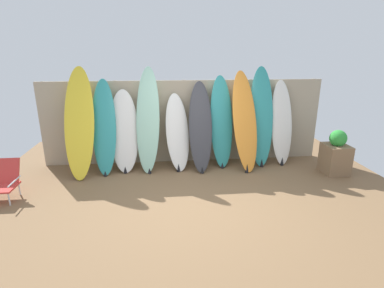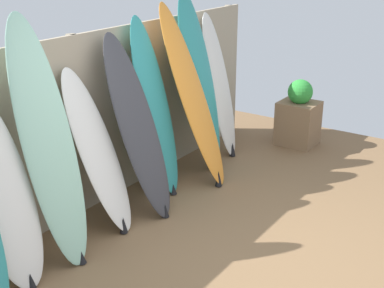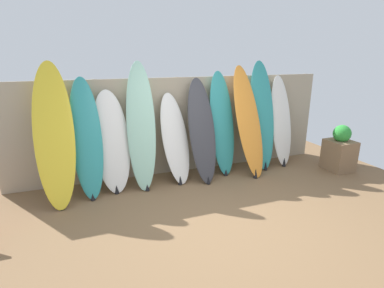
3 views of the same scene
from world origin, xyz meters
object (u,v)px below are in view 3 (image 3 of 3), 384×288
surfboard_seafoam_3 (141,126)px  surfboard_charcoal_5 (202,131)px  surfboard_white_9 (281,122)px  surfboard_orange_7 (248,122)px  surfboard_teal_8 (262,116)px  surfboard_white_4 (175,139)px  surfboard_teal_6 (222,124)px  surfboard_yellow_0 (54,135)px  surfboard_teal_1 (87,138)px  surfboard_white_2 (112,142)px  planter_box (340,151)px

surfboard_seafoam_3 → surfboard_charcoal_5: 1.08m
surfboard_seafoam_3 → surfboard_white_9: 2.87m
surfboard_orange_7 → surfboard_white_9: bearing=12.3°
surfboard_orange_7 → surfboard_teal_8: (0.40, 0.18, 0.04)m
surfboard_white_4 → surfboard_orange_7: size_ratio=0.77×
surfboard_teal_6 → surfboard_orange_7: 0.49m
surfboard_teal_6 → surfboard_orange_7: (0.45, -0.18, 0.05)m
surfboard_yellow_0 → surfboard_teal_6: surfboard_yellow_0 is taller
surfboard_teal_1 → surfboard_seafoam_3: size_ratio=0.89×
surfboard_white_2 → surfboard_orange_7: (2.48, -0.13, 0.18)m
surfboard_teal_6 → surfboard_teal_8: size_ratio=0.91×
surfboard_teal_1 → surfboard_charcoal_5: (1.94, -0.04, -0.03)m
surfboard_yellow_0 → surfboard_teal_1: bearing=11.0°
surfboard_charcoal_5 → surfboard_white_9: surfboard_charcoal_5 is taller
surfboard_yellow_0 → surfboard_charcoal_5: bearing=1.2°
surfboard_orange_7 → surfboard_teal_8: 0.44m
surfboard_white_4 → surfboard_orange_7: surfboard_orange_7 is taller
surfboard_white_2 → surfboard_orange_7: surfboard_orange_7 is taller
surfboard_seafoam_3 → planter_box: bearing=-9.3°
surfboard_white_2 → surfboard_teal_8: (2.88, 0.05, 0.22)m
surfboard_teal_1 → surfboard_white_9: (3.73, 0.13, -0.04)m
surfboard_seafoam_3 → surfboard_yellow_0: bearing=-175.1°
surfboard_yellow_0 → surfboard_teal_8: 3.71m
surfboard_yellow_0 → surfboard_white_9: surfboard_yellow_0 is taller
surfboard_yellow_0 → surfboard_seafoam_3: (1.32, 0.11, -0.00)m
surfboard_teal_1 → surfboard_white_4: (1.47, 0.06, -0.17)m
surfboard_white_2 → surfboard_white_4: size_ratio=1.06×
surfboard_teal_8 → planter_box: size_ratio=2.32×
surfboard_seafoam_3 → surfboard_charcoal_5: (1.07, -0.06, -0.15)m
surfboard_yellow_0 → surfboard_teal_8: size_ratio=1.01×
surfboard_teal_6 → surfboard_white_9: (1.33, 0.02, -0.06)m
surfboard_white_2 → surfboard_teal_8: 2.89m
surfboard_charcoal_5 → planter_box: surfboard_charcoal_5 is taller
surfboard_seafoam_3 → surfboard_white_4: 0.66m
surfboard_teal_1 → surfboard_orange_7: surfboard_orange_7 is taller
surfboard_teal_1 → surfboard_white_2: (0.38, 0.06, -0.11)m
surfboard_charcoal_5 → surfboard_orange_7: surfboard_orange_7 is taller
surfboard_white_4 → planter_box: surfboard_white_4 is taller
surfboard_white_4 → surfboard_white_9: (2.26, 0.06, 0.13)m
surfboard_yellow_0 → surfboard_white_9: (4.18, 0.21, -0.16)m
surfboard_teal_8 → planter_box: surfboard_teal_8 is taller
surfboard_yellow_0 → surfboard_teal_8: surfboard_yellow_0 is taller
surfboard_yellow_0 → surfboard_white_4: 1.94m
surfboard_seafoam_3 → surfboard_white_2: bearing=176.1°
surfboard_teal_6 → planter_box: size_ratio=2.12×
surfboard_seafoam_3 → planter_box: 3.86m
surfboard_teal_6 → surfboard_teal_8: bearing=0.0°
surfboard_teal_1 → surfboard_teal_8: surfboard_teal_8 is taller
planter_box → surfboard_seafoam_3: bearing=170.7°
surfboard_teal_8 → surfboard_teal_6: bearing=-180.0°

